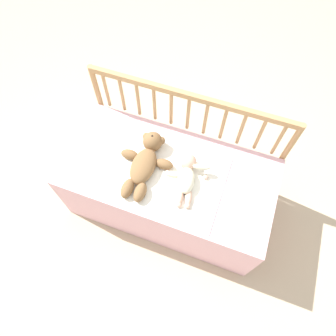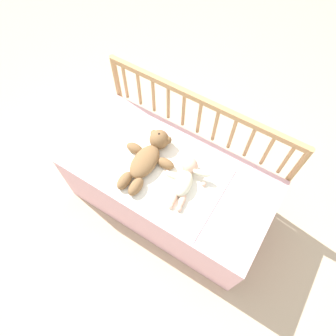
% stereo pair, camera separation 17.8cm
% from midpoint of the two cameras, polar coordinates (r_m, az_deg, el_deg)
% --- Properties ---
extents(ground_plane, '(12.00, 12.00, 0.00)m').
position_cam_midpoint_polar(ground_plane, '(2.29, -2.12, -6.71)').
color(ground_plane, '#C6B293').
extents(crib_mattress, '(1.32, 0.66, 0.50)m').
position_cam_midpoint_polar(crib_mattress, '(2.06, -2.34, -4.09)').
color(crib_mattress, '#EDB7C6').
rests_on(crib_mattress, ground_plane).
extents(crib_rail, '(1.32, 0.04, 0.82)m').
position_cam_midpoint_polar(crib_rail, '(1.93, 1.14, 9.15)').
color(crib_rail, tan).
rests_on(crib_rail, ground_plane).
extents(blanket, '(0.76, 0.53, 0.01)m').
position_cam_midpoint_polar(blanket, '(1.82, -4.12, -1.50)').
color(blanket, white).
rests_on(blanket, crib_mattress).
extents(teddy_bear, '(0.34, 0.47, 0.13)m').
position_cam_midpoint_polar(teddy_bear, '(1.83, -7.14, 1.06)').
color(teddy_bear, olive).
rests_on(teddy_bear, crib_mattress).
extents(baby, '(0.26, 0.34, 0.10)m').
position_cam_midpoint_polar(baby, '(1.77, 0.74, -1.75)').
color(baby, '#EAEACC').
rests_on(baby, crib_mattress).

